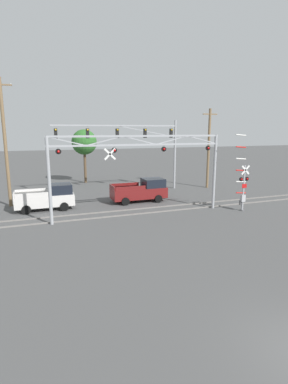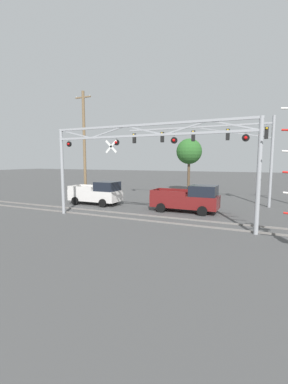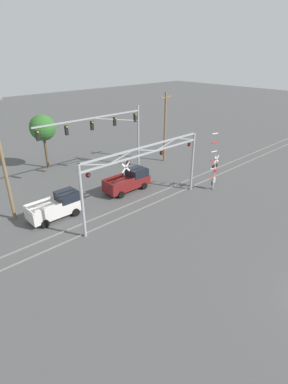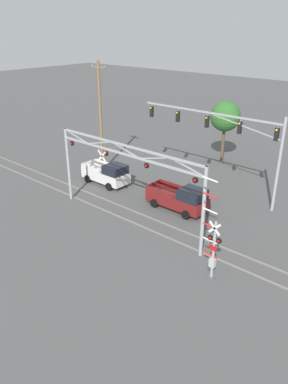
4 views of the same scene
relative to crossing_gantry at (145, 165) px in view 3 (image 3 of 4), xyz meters
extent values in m
cube|color=gray|center=(0.02, 0.28, -4.34)|extent=(80.00, 0.08, 0.10)
cube|color=gray|center=(0.02, 1.72, -4.34)|extent=(80.00, 0.08, 0.10)
cylinder|color=#9EA0A5|center=(-6.55, 0.00, -1.32)|extent=(0.23, 0.23, 6.15)
cylinder|color=#9EA0A5|center=(6.59, 0.00, -1.32)|extent=(0.23, 0.23, 6.15)
cube|color=#9EA0A5|center=(0.02, 0.00, 1.05)|extent=(13.37, 0.14, 0.14)
cube|color=#9EA0A5|center=(0.02, 0.00, 1.69)|extent=(13.37, 0.14, 0.14)
cube|color=#9EA0A5|center=(-5.24, 0.00, 1.37)|extent=(2.65, 0.08, 0.72)
cube|color=#9EA0A5|center=(-2.61, 0.00, 1.37)|extent=(2.65, 0.08, 0.72)
cube|color=#9EA0A5|center=(0.02, 0.00, 1.37)|extent=(2.65, 0.08, 0.72)
cube|color=#9EA0A5|center=(2.64, 0.00, 1.37)|extent=(2.65, 0.08, 0.72)
cube|color=#9EA0A5|center=(5.27, 0.00, 1.37)|extent=(2.65, 0.08, 0.72)
cylinder|color=black|center=(-5.84, 0.00, 0.69)|extent=(0.38, 0.10, 0.38)
sphere|color=red|center=(-5.84, -0.07, 0.69)|extent=(0.18, 0.18, 0.18)
cylinder|color=#9EA0A5|center=(-5.84, 0.00, 0.93)|extent=(0.04, 0.04, 0.10)
cylinder|color=black|center=(-1.94, 0.00, 0.69)|extent=(0.38, 0.10, 0.38)
sphere|color=red|center=(-1.94, -0.07, 0.69)|extent=(0.18, 0.18, 0.18)
cylinder|color=#9EA0A5|center=(-1.94, 0.00, 0.93)|extent=(0.04, 0.04, 0.10)
cylinder|color=black|center=(1.97, 0.00, 0.69)|extent=(0.38, 0.10, 0.38)
sphere|color=red|center=(1.97, -0.07, 0.69)|extent=(0.18, 0.18, 0.18)
cylinder|color=#9EA0A5|center=(1.97, 0.00, 0.93)|extent=(0.04, 0.04, 0.10)
cylinder|color=black|center=(5.87, 0.00, 0.69)|extent=(0.38, 0.10, 0.38)
sphere|color=red|center=(5.87, -0.07, 0.69)|extent=(0.18, 0.18, 0.18)
cylinder|color=#9EA0A5|center=(5.87, 0.00, 0.93)|extent=(0.04, 0.04, 0.10)
cube|color=white|center=(-2.28, -0.10, 0.43)|extent=(0.88, 0.03, 0.88)
cube|color=white|center=(-2.28, -0.10, 0.43)|extent=(0.88, 0.03, 0.88)
cylinder|color=black|center=(-2.28, -0.12, 0.43)|extent=(0.04, 0.04, 0.02)
cylinder|color=#9EA0A5|center=(8.38, -1.56, -2.52)|extent=(0.16, 0.16, 3.73)
cylinder|color=#59595B|center=(8.38, -1.56, -4.34)|extent=(0.35, 0.35, 0.10)
cube|color=white|center=(8.38, -1.67, -1.01)|extent=(0.78, 0.03, 0.78)
cube|color=white|center=(8.38, -1.67, -1.01)|extent=(0.78, 0.03, 0.78)
cylinder|color=black|center=(8.38, -1.69, -1.01)|extent=(0.04, 0.04, 0.02)
cylinder|color=black|center=(8.10, -1.56, -1.76)|extent=(0.32, 0.09, 0.32)
sphere|color=red|center=(8.10, -1.62, -1.76)|extent=(0.16, 0.16, 0.16)
cylinder|color=black|center=(8.66, -1.56, -1.76)|extent=(0.32, 0.09, 0.32)
sphere|color=red|center=(8.66, -1.62, -1.76)|extent=(0.16, 0.16, 0.16)
cube|color=#9EA0A5|center=(8.38, -1.56, -1.76)|extent=(0.64, 0.06, 0.06)
cube|color=red|center=(8.38, -1.66, -2.31)|extent=(0.44, 0.02, 0.32)
cube|color=#B2B2B7|center=(8.38, -1.56, -3.34)|extent=(0.36, 0.28, 0.56)
cylinder|color=red|center=(8.16, -1.56, -2.88)|extent=(0.93, 0.09, 0.16)
cylinder|color=white|center=(8.09, -1.56, -1.96)|extent=(0.93, 0.09, 0.16)
cylinder|color=red|center=(8.02, -1.56, -1.03)|extent=(0.93, 0.09, 0.16)
cylinder|color=white|center=(7.95, -1.56, -0.11)|extent=(0.93, 0.09, 0.16)
cylinder|color=red|center=(7.87, -1.56, 0.81)|extent=(0.93, 0.09, 0.16)
cylinder|color=white|center=(7.80, -1.56, 1.73)|extent=(0.93, 0.09, 0.16)
cube|color=#3F3F42|center=(8.22, -1.56, -3.69)|extent=(0.24, 0.12, 0.36)
cylinder|color=#9EA0A5|center=(7.39, 9.22, -0.61)|extent=(0.24, 0.24, 7.57)
cube|color=#9EA0A5|center=(0.78, 9.22, 2.58)|extent=(13.20, 0.14, 0.14)
cube|color=#9EA0A5|center=(4.09, 9.22, 1.98)|extent=(6.62, 0.08, 1.28)
cylinder|color=#9EA0A5|center=(-5.32, 9.22, 2.43)|extent=(0.04, 0.04, 0.30)
cube|color=black|center=(-5.32, 9.22, 1.79)|extent=(0.30, 0.26, 0.97)
sphere|color=yellow|center=(-5.32, 9.06, 2.15)|extent=(0.18, 0.18, 0.18)
cylinder|color=#9EA0A5|center=(-2.27, 9.22, 2.43)|extent=(0.04, 0.04, 0.30)
cube|color=black|center=(-2.27, 9.22, 1.79)|extent=(0.30, 0.26, 0.97)
sphere|color=yellow|center=(-2.27, 9.06, 2.15)|extent=(0.18, 0.18, 0.18)
cylinder|color=#9EA0A5|center=(0.78, 9.22, 2.43)|extent=(0.04, 0.04, 0.30)
cube|color=black|center=(0.78, 9.22, 1.79)|extent=(0.30, 0.26, 0.97)
sphere|color=yellow|center=(0.78, 9.06, 2.15)|extent=(0.18, 0.18, 0.18)
cylinder|color=#9EA0A5|center=(3.84, 9.22, 2.43)|extent=(0.04, 0.04, 0.30)
cube|color=black|center=(3.84, 9.22, 1.79)|extent=(0.30, 0.26, 0.97)
sphere|color=yellow|center=(3.84, 9.06, 2.15)|extent=(0.18, 0.18, 0.18)
cylinder|color=#9EA0A5|center=(6.89, 9.22, 2.43)|extent=(0.04, 0.04, 0.30)
cube|color=black|center=(6.89, 9.22, 1.79)|extent=(0.30, 0.26, 0.97)
sphere|color=yellow|center=(6.89, 9.06, 2.15)|extent=(0.18, 0.18, 0.18)
cube|color=maroon|center=(1.44, 4.41, -3.56)|extent=(5.06, 1.94, 0.95)
cube|color=black|center=(2.86, 4.41, -2.70)|extent=(1.91, 1.78, 0.79)
cube|color=maroon|center=(0.38, 3.48, -2.91)|extent=(2.74, 0.08, 0.35)
cube|color=maroon|center=(0.38, 5.33, -2.91)|extent=(2.74, 0.08, 0.35)
cube|color=maroon|center=(-1.04, 4.41, -2.91)|extent=(0.10, 1.86, 0.35)
cylinder|color=black|center=(3.00, 3.42, -4.04)|extent=(0.71, 0.24, 0.71)
cylinder|color=black|center=(3.00, 5.39, -4.04)|extent=(0.71, 0.24, 0.71)
cylinder|color=black|center=(-0.13, 3.42, -4.04)|extent=(0.71, 0.24, 0.71)
cylinder|color=black|center=(-0.13, 5.39, -4.04)|extent=(0.71, 0.24, 0.71)
cube|color=silver|center=(-6.83, 4.36, -3.56)|extent=(4.69, 1.94, 0.95)
cube|color=black|center=(-5.52, 4.36, -2.70)|extent=(1.77, 1.78, 0.79)
cube|color=silver|center=(-7.81, 3.43, -2.91)|extent=(2.51, 0.08, 0.35)
cube|color=silver|center=(-7.81, 5.29, -2.91)|extent=(2.51, 0.08, 0.35)
cube|color=silver|center=(-9.12, 4.36, -2.91)|extent=(0.10, 1.86, 0.35)
cylinder|color=black|center=(-5.37, 3.38, -4.04)|extent=(0.71, 0.24, 0.71)
cylinder|color=black|center=(-5.37, 5.34, -4.04)|extent=(0.71, 0.24, 0.71)
cylinder|color=black|center=(-8.28, 3.38, -4.04)|extent=(0.71, 0.24, 0.71)
cylinder|color=black|center=(-8.28, 5.34, -4.04)|extent=(0.71, 0.24, 0.71)
cylinder|color=brown|center=(-9.61, 6.60, 0.96)|extent=(0.28, 0.28, 10.70)
cylinder|color=silver|center=(-8.79, 6.60, 5.81)|extent=(0.08, 0.08, 0.12)
cylinder|color=brown|center=(11.14, 8.28, 0.03)|extent=(0.28, 0.28, 8.84)
cube|color=brown|center=(11.14, 8.28, 3.85)|extent=(1.80, 0.12, 0.12)
cylinder|color=silver|center=(10.32, 8.28, 3.95)|extent=(0.08, 0.08, 0.12)
cylinder|color=silver|center=(11.96, 8.28, 3.95)|extent=(0.08, 0.08, 0.12)
cylinder|color=brown|center=(-1.50, 16.46, -2.40)|extent=(0.32, 0.32, 3.98)
sphere|color=#2D6628|center=(-1.50, 16.46, 0.68)|extent=(3.10, 3.10, 3.10)
camera|label=1|loc=(-7.38, -21.16, 2.09)|focal=28.00mm
camera|label=2|loc=(6.74, -14.55, -0.53)|focal=24.00mm
camera|label=3|loc=(-16.76, -17.93, 9.08)|focal=28.00mm
camera|label=4|loc=(17.28, -17.86, 9.31)|focal=35.00mm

